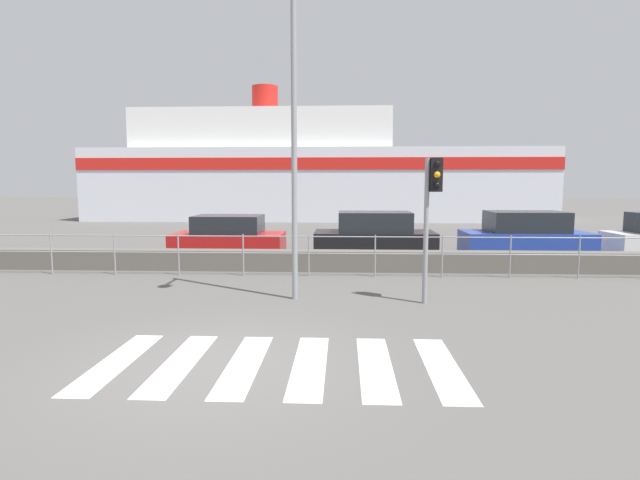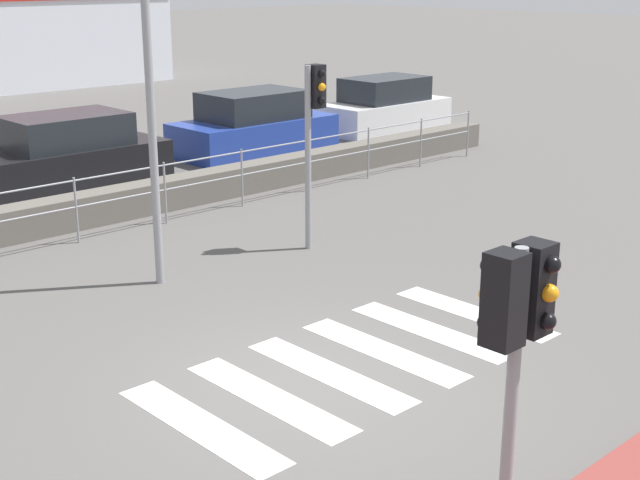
% 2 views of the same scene
% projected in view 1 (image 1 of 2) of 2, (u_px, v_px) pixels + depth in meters
% --- Properties ---
extents(ground_plane, '(160.00, 160.00, 0.00)m').
position_uv_depth(ground_plane, '(213.00, 364.00, 6.89)').
color(ground_plane, '#565451').
extents(crosswalk, '(4.95, 2.40, 0.01)m').
position_uv_depth(crosswalk, '(277.00, 364.00, 6.85)').
color(crosswalk, silver).
rests_on(crosswalk, ground_plane).
extents(seawall, '(25.46, 0.55, 0.58)m').
position_uv_depth(seawall, '(280.00, 260.00, 14.22)').
color(seawall, '#605B54').
rests_on(seawall, ground_plane).
extents(harbor_fence, '(22.95, 0.04, 1.13)m').
position_uv_depth(harbor_fence, '(276.00, 249.00, 13.30)').
color(harbor_fence, gray).
rests_on(harbor_fence, ground_plane).
extents(traffic_light_far, '(0.34, 0.32, 2.99)m').
position_uv_depth(traffic_light_far, '(432.00, 197.00, 10.09)').
color(traffic_light_far, gray).
rests_on(traffic_light_far, ground_plane).
extents(streetlamp, '(0.32, 1.17, 6.96)m').
position_uv_depth(streetlamp, '(293.00, 96.00, 10.07)').
color(streetlamp, gray).
rests_on(streetlamp, ground_plane).
extents(ferry_boat, '(30.59, 7.72, 9.15)m').
position_uv_depth(ferry_boat, '(307.00, 174.00, 35.02)').
color(ferry_boat, silver).
rests_on(ferry_boat, ground_plane).
extents(parked_car_red, '(3.81, 1.88, 1.37)m').
position_uv_depth(parked_car_red, '(229.00, 238.00, 17.39)').
color(parked_car_red, '#B21919').
rests_on(parked_car_red, ground_plane).
extents(parked_car_black, '(4.10, 1.84, 1.51)m').
position_uv_depth(parked_car_black, '(374.00, 237.00, 17.15)').
color(parked_car_black, black).
rests_on(parked_car_black, ground_plane).
extents(parked_car_blue, '(4.13, 1.87, 1.53)m').
position_uv_depth(parked_car_blue, '(525.00, 237.00, 16.91)').
color(parked_car_blue, '#233D9E').
rests_on(parked_car_blue, ground_plane).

